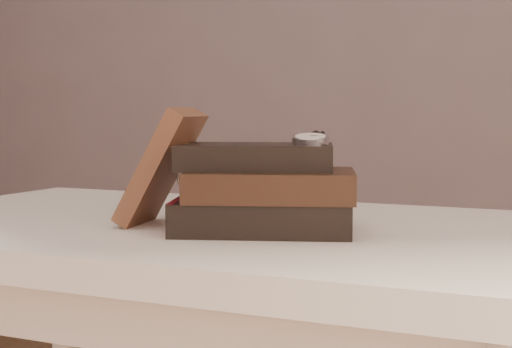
% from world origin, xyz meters
% --- Properties ---
extents(table, '(1.00, 0.60, 0.75)m').
position_xyz_m(table, '(0.00, 0.35, 0.66)').
color(table, white).
rests_on(table, ground).
extents(book_stack, '(0.27, 0.22, 0.11)m').
position_xyz_m(book_stack, '(0.12, 0.30, 0.80)').
color(book_stack, black).
rests_on(book_stack, table).
extents(journal, '(0.12, 0.12, 0.16)m').
position_xyz_m(journal, '(-0.03, 0.29, 0.83)').
color(journal, '#4A291C').
rests_on(journal, table).
extents(pocket_watch, '(0.06, 0.15, 0.02)m').
position_xyz_m(pocket_watch, '(0.18, 0.31, 0.87)').
color(pocket_watch, silver).
rests_on(pocket_watch, book_stack).
extents(eyeglasses, '(0.13, 0.14, 0.05)m').
position_xyz_m(eyeglasses, '(0.01, 0.35, 0.82)').
color(eyeglasses, silver).
rests_on(eyeglasses, book_stack).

